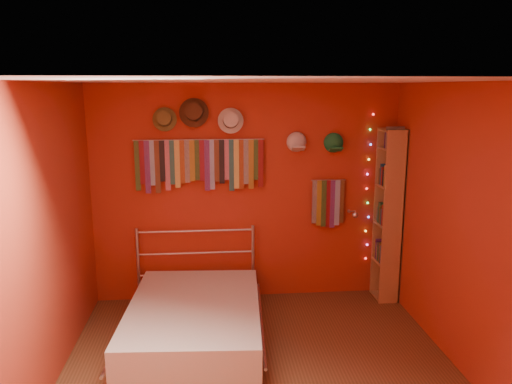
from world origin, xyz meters
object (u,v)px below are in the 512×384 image
object	(u,v)px
tie_rack	(200,162)
reading_lamp	(354,214)
bed	(194,320)
bookshelf	(391,215)

from	to	relation	value
tie_rack	reading_lamp	xyz separation A→B (m)	(1.74, -0.17, -0.60)
tie_rack	bed	size ratio (longest dim) A/B	0.77
tie_rack	bed	world-z (taller)	tie_rack
tie_rack	reading_lamp	size ratio (longest dim) A/B	4.81
reading_lamp	bookshelf	distance (m)	0.44
bookshelf	bed	bearing A→B (deg)	-159.98
tie_rack	bed	distance (m)	1.72
bed	bookshelf	bearing A→B (deg)	23.60
tie_rack	bookshelf	xyz separation A→B (m)	(2.18, -0.15, -0.61)
reading_lamp	bed	size ratio (longest dim) A/B	0.16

